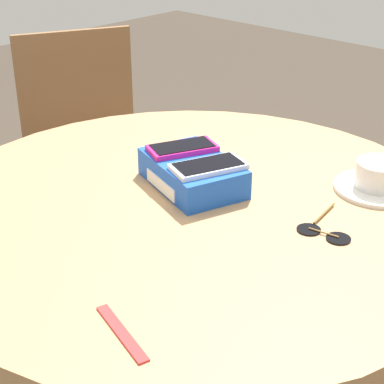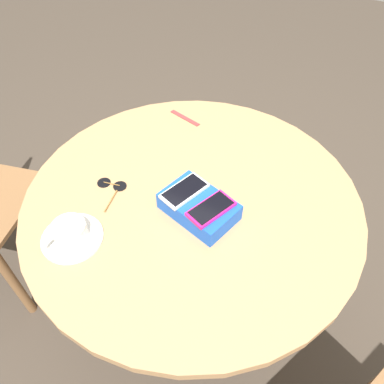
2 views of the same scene
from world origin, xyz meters
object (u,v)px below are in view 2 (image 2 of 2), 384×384
Objects in this scene: phone_box at (199,207)px; phone_white at (184,191)px; phone_magenta at (211,209)px; coffee_cup at (69,232)px; round_table at (192,220)px; saucer at (72,238)px; lanyard_strap at (185,118)px; sunglasses at (112,186)px.

phone_white reaches higher than phone_box.
phone_magenta is 1.23× the size of coffee_cup.
phone_box is 0.06m from phone_white.
phone_box reaches higher than round_table.
saucer is 0.03m from coffee_cup.
coffee_cup is at bearing 47.94° from phone_white.
phone_box is 1.57× the size of phone_white.
round_table is at bearing -97.48° from phone_white.
lanyard_strap is (0.19, -0.38, -0.06)m from phone_white.
coffee_cup is at bearing 51.41° from round_table.
lanyard_strap is (0.19, -0.34, 0.12)m from round_table.
coffee_cup is (0.27, 0.24, 0.01)m from phone_box.
coffee_cup is (0.23, 0.28, 0.15)m from round_table.
saucer is 0.62m from lanyard_strap.
phone_white is at bearing -11.55° from phone_box.
phone_box is 0.29m from sunglasses.
coffee_cup is (0.32, 0.22, -0.03)m from phone_magenta.
phone_white is 0.91× the size of saucer.
phone_magenta reaches higher than phone_box.
saucer is (0.32, 0.21, -0.06)m from phone_magenta.
coffee_cup is (0.22, 0.25, -0.03)m from phone_white.
phone_magenta is at bearing -145.87° from saucer.
round_table is at bearing -47.02° from phone_box.
coffee_cup reaches higher than saucer.
round_table is at bearing -163.55° from sunglasses.
round_table is at bearing 119.66° from lanyard_strap.
phone_white reaches higher than lanyard_strap.
round_table is 0.21m from phone_magenta.
round_table is 0.16m from phone_box.
phone_box is at bearing 168.45° from phone_white.
phone_magenta is 0.39m from saucer.
phone_box is 0.06m from phone_magenta.
phone_magenta is at bearing -179.37° from sunglasses.
lanyard_strap is 1.04× the size of sunglasses.
coffee_cup reaches higher than phone_box.
phone_box is 0.46m from lanyard_strap.
coffee_cup is 0.94× the size of sunglasses.
phone_white is 1.26× the size of coffee_cup.
coffee_cup reaches higher than lanyard_strap.
phone_box is 1.79× the size of lanyard_strap.
round_table is 6.66× the size of phone_white.
phone_magenta reaches higher than saucer.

